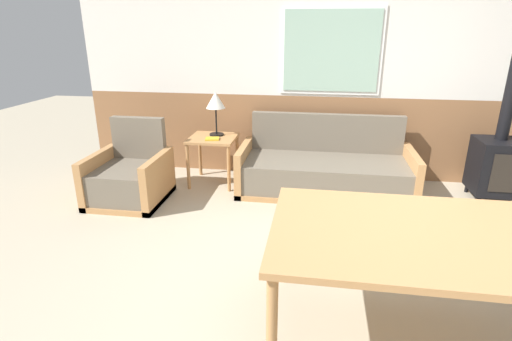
# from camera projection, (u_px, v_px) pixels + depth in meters

# --- Properties ---
(ground_plane) EXTENTS (16.00, 16.00, 0.00)m
(ground_plane) POSITION_uv_depth(u_px,v_px,m) (390.00, 307.00, 2.78)
(ground_plane) COLOR #B2A58C
(wall_back) EXTENTS (7.20, 0.09, 2.70)m
(wall_back) POSITION_uv_depth(u_px,v_px,m) (368.00, 70.00, 4.76)
(wall_back) COLOR #8E603D
(wall_back) RESTS_ON ground_plane
(couch) EXTENTS (1.99, 0.87, 0.85)m
(couch) POSITION_uv_depth(u_px,v_px,m) (325.00, 171.00, 4.69)
(couch) COLOR #B27F4C
(couch) RESTS_ON ground_plane
(armchair) EXTENTS (0.78, 0.80, 0.88)m
(armchair) POSITION_uv_depth(u_px,v_px,m) (130.00, 178.00, 4.44)
(armchair) COLOR #B27F4C
(armchair) RESTS_ON ground_plane
(side_table) EXTENTS (0.55, 0.55, 0.59)m
(side_table) POSITION_uv_depth(u_px,v_px,m) (213.00, 145.00, 4.85)
(side_table) COLOR #B27F4C
(side_table) RESTS_ON ground_plane
(table_lamp) EXTENTS (0.23, 0.23, 0.53)m
(table_lamp) POSITION_uv_depth(u_px,v_px,m) (216.00, 102.00, 4.77)
(table_lamp) COLOR black
(table_lamp) RESTS_ON side_table
(book_stack) EXTENTS (0.18, 0.17, 0.02)m
(book_stack) POSITION_uv_depth(u_px,v_px,m) (212.00, 139.00, 4.72)
(book_stack) COLOR gold
(book_stack) RESTS_ON side_table
(dining_table) EXTENTS (1.76, 1.09, 0.74)m
(dining_table) POSITION_uv_depth(u_px,v_px,m) (425.00, 242.00, 2.29)
(dining_table) COLOR #B27F4C
(dining_table) RESTS_ON ground_plane
(wood_stove) EXTENTS (0.49, 0.48, 2.43)m
(wood_stove) POSITION_uv_depth(u_px,v_px,m) (501.00, 149.00, 4.33)
(wood_stove) COLOR black
(wood_stove) RESTS_ON ground_plane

